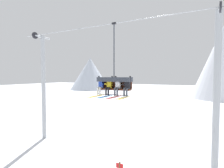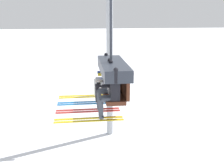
% 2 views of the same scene
% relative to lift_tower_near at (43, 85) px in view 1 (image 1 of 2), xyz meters
% --- Properties ---
extents(ground_plane, '(200.00, 200.00, 0.00)m').
position_rel_lift_tower_near_xyz_m(ground_plane, '(6.20, 0.02, -4.87)').
color(ground_plane, white).
extents(mountain_peak_west, '(16.25, 16.25, 12.93)m').
position_rel_lift_tower_near_xyz_m(mountain_peak_west, '(-28.00, 48.32, 1.60)').
color(mountain_peak_west, silver).
rests_on(mountain_peak_west, ground_plane).
extents(mountain_peak_central, '(14.45, 14.45, 17.99)m').
position_rel_lift_tower_near_xyz_m(mountain_peak_central, '(17.19, 39.35, 4.13)').
color(mountain_peak_central, white).
rests_on(mountain_peak_central, ground_plane).
extents(lift_tower_near, '(0.36, 1.88, 9.39)m').
position_rel_lift_tower_near_xyz_m(lift_tower_near, '(0.00, 0.00, 0.00)').
color(lift_tower_near, '#9EA3A8').
rests_on(lift_tower_near, ground_plane).
extents(lift_tower_far, '(0.36, 1.88, 9.39)m').
position_rel_lift_tower_near_xyz_m(lift_tower_far, '(13.45, 0.00, 0.00)').
color(lift_tower_far, '#9EA3A8').
rests_on(lift_tower_far, ground_plane).
extents(lift_cable, '(15.45, 0.05, 0.05)m').
position_rel_lift_tower_near_xyz_m(lift_cable, '(6.72, -0.78, 4.25)').
color(lift_cable, '#9EA3A8').
extents(chairlift_chair, '(2.37, 0.74, 4.73)m').
position_rel_lift_tower_near_xyz_m(chairlift_chair, '(7.53, -0.71, 0.50)').
color(chairlift_chair, '#512819').
extents(skier_blue, '(0.48, 1.70, 1.34)m').
position_rel_lift_tower_near_xyz_m(skier_blue, '(6.55, -0.92, 0.17)').
color(skier_blue, '#2847B7').
extents(skier_yellow, '(0.48, 1.70, 1.34)m').
position_rel_lift_tower_near_xyz_m(skier_yellow, '(7.21, -0.92, 0.17)').
color(skier_yellow, yellow).
extents(skier_white, '(0.48, 1.70, 1.34)m').
position_rel_lift_tower_near_xyz_m(skier_white, '(7.85, -0.92, 0.17)').
color(skier_white, silver).
extents(skier_black, '(0.48, 1.70, 1.34)m').
position_rel_lift_tower_near_xyz_m(skier_black, '(8.50, -0.92, 0.17)').
color(skier_black, black).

